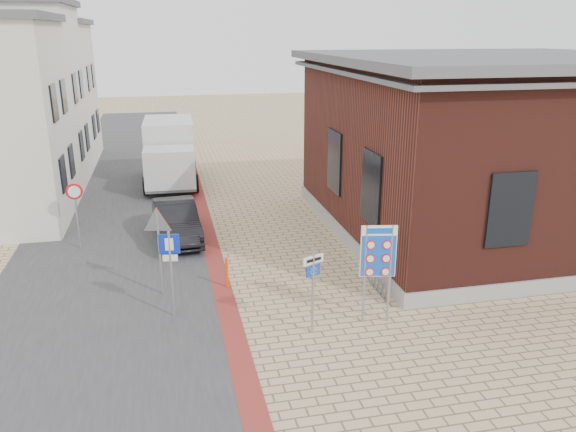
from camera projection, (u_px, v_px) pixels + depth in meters
name	position (u px, v px, depth m)	size (l,w,h in m)	color
ground	(313.00, 338.00, 14.61)	(120.00, 120.00, 0.00)	tan
road_strip	(125.00, 195.00, 27.37)	(7.00, 60.00, 0.02)	#38383A
curb_strip	(205.00, 222.00, 23.46)	(0.60, 40.00, 0.02)	maroon
brick_building	(491.00, 142.00, 21.87)	(13.00, 13.00, 6.80)	gray
townhouse_mid	(4.00, 96.00, 27.59)	(7.40, 6.40, 9.10)	silver
townhouse_far	(30.00, 92.00, 33.27)	(7.40, 6.40, 8.30)	silver
bike_rack	(378.00, 284.00, 17.12)	(0.08, 1.80, 0.60)	slate
sedan	(176.00, 221.00, 21.44)	(1.53, 4.40, 1.45)	black
box_truck	(170.00, 152.00, 29.02)	(2.79, 6.24, 3.23)	slate
border_sign	(378.00, 253.00, 14.83)	(0.95, 0.23, 2.81)	gray
essen_sign	(313.00, 279.00, 14.42)	(0.60, 0.28, 2.34)	gray
parking_sign	(170.00, 259.00, 15.20)	(0.56, 0.13, 2.53)	gray
yield_sign	(158.00, 229.00, 16.41)	(0.95, 0.30, 2.72)	gray
speed_sign	(76.00, 205.00, 20.11)	(0.58, 0.10, 2.48)	gray
bollard	(227.00, 273.00, 17.34)	(0.09, 0.09, 0.99)	#F43F0C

